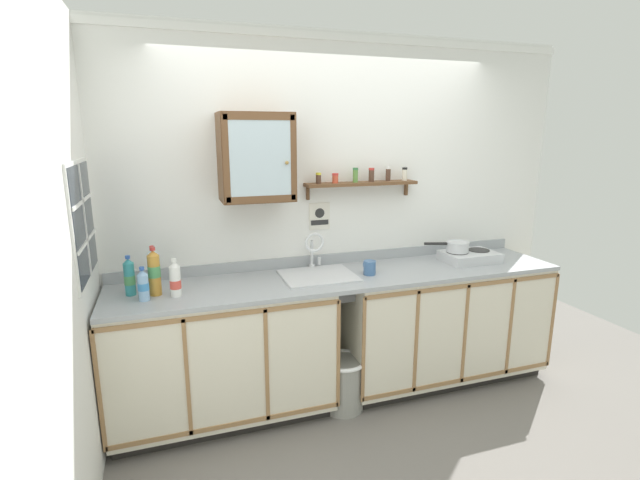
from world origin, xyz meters
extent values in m
plane|color=slate|center=(0.00, 0.00, 0.00)|extent=(6.32, 6.32, 0.00)
cube|color=white|center=(0.00, 0.69, 1.33)|extent=(3.92, 0.05, 2.66)
cube|color=white|center=(0.00, 0.66, 2.61)|extent=(3.92, 0.02, 0.05)
cube|color=white|center=(-1.69, -0.27, 1.33)|extent=(0.05, 3.47, 2.66)
cube|color=black|center=(-0.91, 0.38, 0.04)|extent=(1.44, 0.57, 0.08)
cube|color=beige|center=(-0.91, 0.35, 0.50)|extent=(1.47, 0.63, 0.84)
cube|color=#997047|center=(-0.91, 0.03, 0.88)|extent=(1.47, 0.01, 0.03)
cube|color=#997047|center=(-0.91, 0.03, 0.13)|extent=(1.47, 0.01, 0.03)
cube|color=#997047|center=(-1.64, 0.03, 0.50)|extent=(0.02, 0.01, 0.77)
cube|color=#997047|center=(-1.15, 0.03, 0.50)|extent=(0.02, 0.01, 0.77)
cube|color=#997047|center=(-0.66, 0.03, 0.50)|extent=(0.02, 0.01, 0.77)
cube|color=#997047|center=(-0.17, 0.03, 0.50)|extent=(0.02, 0.01, 0.77)
cube|color=black|center=(0.83, 0.38, 0.04)|extent=(1.60, 0.57, 0.08)
cube|color=beige|center=(0.83, 0.35, 0.50)|extent=(1.63, 0.63, 0.84)
cube|color=#997047|center=(0.83, 0.03, 0.88)|extent=(1.63, 0.01, 0.03)
cube|color=#997047|center=(0.83, 0.03, 0.13)|extent=(1.63, 0.01, 0.03)
cube|color=#997047|center=(0.01, 0.03, 0.50)|extent=(0.02, 0.01, 0.77)
cube|color=#997047|center=(0.42, 0.03, 0.50)|extent=(0.02, 0.01, 0.77)
cube|color=#997047|center=(0.83, 0.03, 0.50)|extent=(0.02, 0.01, 0.77)
cube|color=#997047|center=(1.23, 0.03, 0.50)|extent=(0.02, 0.01, 0.77)
cube|color=#997047|center=(1.64, 0.03, 0.50)|extent=(0.02, 0.01, 0.77)
cube|color=#9EA3A8|center=(0.00, 0.35, 0.94)|extent=(3.28, 0.66, 0.03)
cube|color=#9EA3A8|center=(0.00, 0.66, 0.99)|extent=(3.28, 0.02, 0.08)
cube|color=silver|center=(-0.20, 0.37, 0.96)|extent=(0.52, 0.43, 0.01)
cube|color=slate|center=(-0.20, 0.37, 0.81)|extent=(0.44, 0.35, 0.01)
cube|color=slate|center=(-0.20, 0.55, 0.88)|extent=(0.44, 0.01, 0.15)
cube|color=slate|center=(-0.20, 0.19, 0.88)|extent=(0.44, 0.01, 0.15)
cylinder|color=#4C4C51|center=(-0.20, 0.37, 0.81)|extent=(0.04, 0.04, 0.01)
cylinder|color=silver|center=(-0.18, 0.60, 0.96)|extent=(0.05, 0.05, 0.02)
cylinder|color=silver|center=(-0.18, 0.60, 1.07)|extent=(0.02, 0.02, 0.19)
torus|color=silver|center=(-0.18, 0.54, 1.16)|extent=(0.15, 0.02, 0.15)
cylinder|color=silver|center=(-0.12, 0.60, 1.00)|extent=(0.02, 0.02, 0.05)
cube|color=silver|center=(1.07, 0.37, 0.99)|extent=(0.42, 0.29, 0.07)
cylinder|color=#2D2D2D|center=(0.97, 0.39, 1.03)|extent=(0.17, 0.17, 0.01)
cylinder|color=#2D2D2D|center=(1.17, 0.39, 1.03)|extent=(0.17, 0.17, 0.01)
cylinder|color=black|center=(0.97, 0.24, 0.99)|extent=(0.03, 0.02, 0.03)
cylinder|color=black|center=(1.17, 0.24, 0.99)|extent=(0.03, 0.02, 0.03)
cylinder|color=silver|center=(0.97, 0.39, 1.07)|extent=(0.17, 0.17, 0.08)
torus|color=silver|center=(0.97, 0.39, 1.11)|extent=(0.18, 0.18, 0.01)
cylinder|color=black|center=(0.80, 0.45, 1.10)|extent=(0.18, 0.08, 0.02)
cylinder|color=teal|center=(-1.45, 0.38, 1.06)|extent=(0.06, 0.06, 0.21)
cone|color=teal|center=(-1.45, 0.38, 1.17)|extent=(0.06, 0.06, 0.03)
cylinder|color=#2D59B2|center=(-1.45, 0.38, 1.20)|extent=(0.03, 0.03, 0.02)
cylinder|color=#4C9959|center=(-1.45, 0.38, 1.05)|extent=(0.07, 0.07, 0.06)
cylinder|color=#8CB7E0|center=(-1.36, 0.25, 1.03)|extent=(0.07, 0.07, 0.16)
cone|color=#8CB7E0|center=(-1.36, 0.25, 1.13)|extent=(0.06, 0.06, 0.03)
cylinder|color=#2D59B2|center=(-1.36, 0.25, 1.15)|extent=(0.03, 0.03, 0.02)
cylinder|color=#3F8CCC|center=(-1.36, 0.25, 1.04)|extent=(0.07, 0.07, 0.05)
cylinder|color=white|center=(-1.18, 0.27, 1.05)|extent=(0.07, 0.07, 0.19)
cone|color=white|center=(-1.18, 0.27, 1.16)|extent=(0.06, 0.06, 0.03)
cylinder|color=white|center=(-1.18, 0.27, 1.18)|extent=(0.03, 0.03, 0.02)
cylinder|color=#D84C3F|center=(-1.18, 0.27, 1.03)|extent=(0.07, 0.07, 0.05)
cylinder|color=silver|center=(-1.31, 0.47, 1.07)|extent=(0.06, 0.06, 0.24)
cone|color=silver|center=(-1.31, 0.47, 1.21)|extent=(0.06, 0.06, 0.03)
cylinder|color=red|center=(-1.31, 0.47, 1.23)|extent=(0.03, 0.03, 0.02)
cylinder|color=white|center=(-1.31, 0.47, 1.08)|extent=(0.06, 0.06, 0.07)
cylinder|color=gold|center=(-1.30, 0.34, 1.08)|extent=(0.07, 0.07, 0.26)
cone|color=gold|center=(-1.30, 0.34, 1.22)|extent=(0.07, 0.07, 0.03)
cylinder|color=red|center=(-1.30, 0.34, 1.25)|extent=(0.03, 0.03, 0.02)
cylinder|color=#4C9959|center=(-1.30, 0.34, 1.11)|extent=(0.08, 0.08, 0.07)
cylinder|color=#3F6699|center=(0.16, 0.30, 1.00)|extent=(0.09, 0.09, 0.10)
torus|color=#3F6699|center=(0.16, 0.35, 1.01)|extent=(0.02, 0.07, 0.07)
cube|color=brown|center=(-0.60, 0.51, 1.79)|extent=(0.49, 0.31, 0.59)
cube|color=silver|center=(-0.60, 0.35, 1.79)|extent=(0.40, 0.01, 0.48)
cube|color=brown|center=(-0.82, 0.35, 1.79)|extent=(0.04, 0.01, 0.55)
cube|color=brown|center=(-0.38, 0.35, 1.79)|extent=(0.04, 0.01, 0.55)
cube|color=brown|center=(-0.60, 0.35, 2.05)|extent=(0.46, 0.01, 0.05)
cube|color=brown|center=(-0.60, 0.35, 1.53)|extent=(0.46, 0.01, 0.05)
sphere|color=olive|center=(-0.43, 0.34, 1.76)|extent=(0.02, 0.02, 0.02)
cube|color=brown|center=(0.22, 0.60, 1.58)|extent=(0.88, 0.14, 0.02)
cube|color=brown|center=(-0.19, 0.65, 1.52)|extent=(0.02, 0.03, 0.10)
cube|color=brown|center=(0.63, 0.65, 1.52)|extent=(0.02, 0.03, 0.10)
cylinder|color=#4C3326|center=(-0.13, 0.59, 1.62)|extent=(0.04, 0.04, 0.06)
cylinder|color=yellow|center=(-0.13, 0.59, 1.66)|extent=(0.04, 0.04, 0.02)
cylinder|color=#CC4C33|center=(0.00, 0.58, 1.62)|extent=(0.04, 0.04, 0.06)
cylinder|color=red|center=(0.00, 0.58, 1.65)|extent=(0.05, 0.05, 0.02)
cylinder|color=#598C3F|center=(0.16, 0.59, 1.64)|extent=(0.04, 0.04, 0.09)
cylinder|color=#33723F|center=(0.16, 0.59, 1.69)|extent=(0.04, 0.04, 0.02)
cylinder|color=#4C3326|center=(0.29, 0.58, 1.63)|extent=(0.04, 0.04, 0.09)
cylinder|color=red|center=(0.29, 0.58, 1.69)|extent=(0.04, 0.04, 0.02)
cylinder|color=#4C3326|center=(0.44, 0.61, 1.63)|extent=(0.04, 0.04, 0.09)
cylinder|color=white|center=(0.44, 0.61, 1.69)|extent=(0.04, 0.04, 0.02)
cylinder|color=silver|center=(0.58, 0.59, 1.63)|extent=(0.04, 0.04, 0.09)
cylinder|color=black|center=(0.58, 0.59, 1.68)|extent=(0.04, 0.04, 0.02)
cube|color=silver|center=(-0.10, 0.66, 1.33)|extent=(0.16, 0.01, 0.21)
cube|color=#262626|center=(-0.10, 0.66, 1.29)|extent=(0.14, 0.00, 0.04)
cylinder|color=#262626|center=(-0.10, 0.66, 1.36)|extent=(0.07, 0.00, 0.07)
cube|color=#262D38|center=(-1.65, 0.24, 1.46)|extent=(0.01, 0.64, 0.64)
cube|color=white|center=(-1.66, 0.24, 1.46)|extent=(0.02, 0.68, 0.68)
cube|color=white|center=(-1.64, 0.24, 1.46)|extent=(0.01, 0.02, 0.64)
cube|color=white|center=(-1.64, 0.24, 1.35)|extent=(0.01, 0.64, 0.02)
cube|color=white|center=(-1.64, 0.24, 1.58)|extent=(0.01, 0.64, 0.02)
cylinder|color=gray|center=(-0.08, 0.17, 0.19)|extent=(0.29, 0.29, 0.38)
torus|color=white|center=(-0.08, 0.17, 0.38)|extent=(0.32, 0.32, 0.03)
camera|label=1|loc=(-1.19, -2.63, 1.95)|focal=25.98mm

